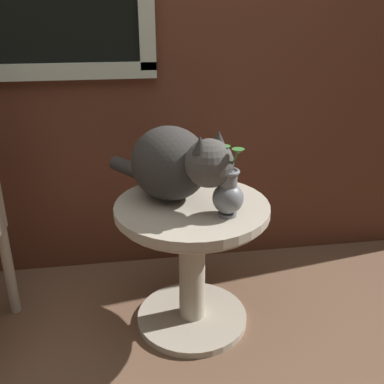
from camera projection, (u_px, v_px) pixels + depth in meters
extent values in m
plane|color=brown|center=(147.00, 369.00, 1.66)|extent=(6.00, 6.00, 0.00)
cube|color=beige|center=(52.00, 72.00, 1.91)|extent=(0.90, 0.03, 0.07)
cylinder|color=#B2A893|center=(192.00, 317.00, 1.92)|extent=(0.47, 0.47, 0.03)
cylinder|color=#B2A893|center=(192.00, 266.00, 1.82)|extent=(0.11, 0.11, 0.49)
cylinder|color=#B2A893|center=(192.00, 208.00, 1.71)|extent=(0.60, 0.60, 0.03)
torus|color=#B2A893|center=(192.00, 214.00, 1.72)|extent=(0.58, 0.58, 0.02)
cylinder|color=#B2A893|center=(9.00, 271.00, 1.90)|extent=(0.04, 0.04, 0.42)
ellipsoid|color=#33302D|center=(170.00, 163.00, 1.71)|extent=(0.42, 0.42, 0.29)
sphere|color=#494643|center=(209.00, 163.00, 1.56)|extent=(0.18, 0.18, 0.18)
cone|color=#33302D|center=(200.00, 145.00, 1.49)|extent=(0.06, 0.06, 0.06)
cone|color=#33302D|center=(219.00, 139.00, 1.56)|extent=(0.06, 0.06, 0.06)
cylinder|color=#33302D|center=(135.00, 171.00, 1.88)|extent=(0.22, 0.26, 0.06)
cylinder|color=slate|center=(227.00, 214.00, 1.61)|extent=(0.07, 0.07, 0.01)
ellipsoid|color=slate|center=(228.00, 198.00, 1.59)|extent=(0.11, 0.11, 0.11)
cylinder|color=slate|center=(229.00, 179.00, 1.56)|extent=(0.06, 0.06, 0.06)
torus|color=slate|center=(229.00, 172.00, 1.55)|extent=(0.08, 0.08, 0.01)
cylinder|color=#387533|center=(227.00, 160.00, 1.54)|extent=(0.02, 0.02, 0.08)
cone|color=#387533|center=(224.00, 148.00, 1.53)|extent=(0.04, 0.04, 0.02)
cylinder|color=#387533|center=(233.00, 162.00, 1.52)|extent=(0.03, 0.04, 0.09)
cone|color=#387533|center=(238.00, 151.00, 1.49)|extent=(0.04, 0.04, 0.02)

